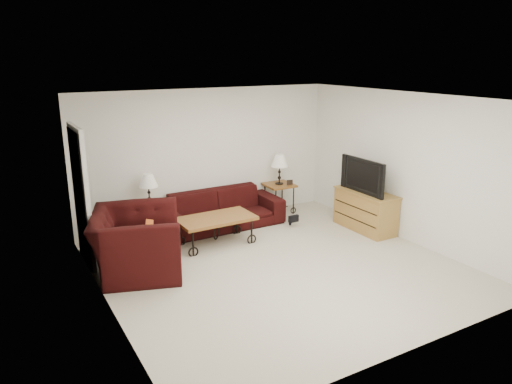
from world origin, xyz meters
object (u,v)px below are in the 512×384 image
at_px(side_table_right, 279,198).
at_px(television, 367,175).
at_px(sofa, 221,210).
at_px(armchair, 137,242).
at_px(lamp_left, 149,190).
at_px(coffee_table, 216,231).
at_px(tv_stand, 365,211).
at_px(lamp_right, 279,169).
at_px(backpack, 290,215).
at_px(side_table_left, 151,221).

height_order(side_table_right, television, television).
bearing_deg(sofa, armchair, -149.71).
bearing_deg(lamp_left, television, -24.71).
xyz_separation_m(lamp_left, coffee_table, (0.83, -0.90, -0.61)).
bearing_deg(tv_stand, armchair, 175.62).
relative_size(lamp_left, armchair, 0.40).
bearing_deg(side_table_right, lamp_right, 0.00).
relative_size(sofa, side_table_right, 3.83).
xyz_separation_m(lamp_left, lamp_right, (2.65, 0.00, 0.05)).
distance_m(sofa, backpack, 1.30).
relative_size(side_table_right, coffee_table, 0.47).
xyz_separation_m(sofa, coffee_table, (-0.44, -0.72, -0.10)).
bearing_deg(coffee_table, television, -14.74).
distance_m(armchair, tv_stand, 4.12).
relative_size(side_table_right, armchair, 0.43).
xyz_separation_m(side_table_right, armchair, (-3.27, -1.28, 0.16)).
distance_m(side_table_right, lamp_right, 0.60).
distance_m(tv_stand, television, 0.66).
height_order(side_table_left, lamp_right, lamp_right).
bearing_deg(backpack, television, -29.39).
xyz_separation_m(side_table_left, armchair, (-0.62, -1.28, 0.17)).
distance_m(sofa, side_table_left, 1.28).
distance_m(coffee_table, tv_stand, 2.75).
xyz_separation_m(lamp_right, tv_stand, (0.83, -1.60, -0.54)).
xyz_separation_m(coffee_table, tv_stand, (2.66, -0.69, 0.12)).
relative_size(side_table_left, television, 0.53).
bearing_deg(lamp_right, side_table_right, 0.00).
bearing_deg(side_table_right, sofa, -172.60).
distance_m(sofa, side_table_right, 1.40).
bearing_deg(side_table_right, lamp_left, -180.00).
distance_m(side_table_left, lamp_left, 0.56).
distance_m(armchair, backpack, 3.09).
height_order(sofa, television, television).
relative_size(side_table_right, television, 0.56).
distance_m(lamp_left, tv_stand, 3.87).
relative_size(television, backpack, 2.65).
bearing_deg(backpack, coffee_table, -165.27).
bearing_deg(side_table_left, tv_stand, -24.59).
height_order(television, backpack, television).
bearing_deg(tv_stand, side_table_right, 117.61).
height_order(lamp_left, tv_stand, lamp_left).
distance_m(lamp_left, armchair, 1.48).
relative_size(side_table_right, lamp_left, 1.06).
relative_size(lamp_right, television, 0.56).
distance_m(side_table_left, backpack, 2.54).
distance_m(coffee_table, armchair, 1.51).
relative_size(lamp_right, coffee_table, 0.47).
relative_size(side_table_right, lamp_right, 1.00).
bearing_deg(side_table_right, side_table_left, -180.00).
bearing_deg(lamp_right, television, -62.96).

